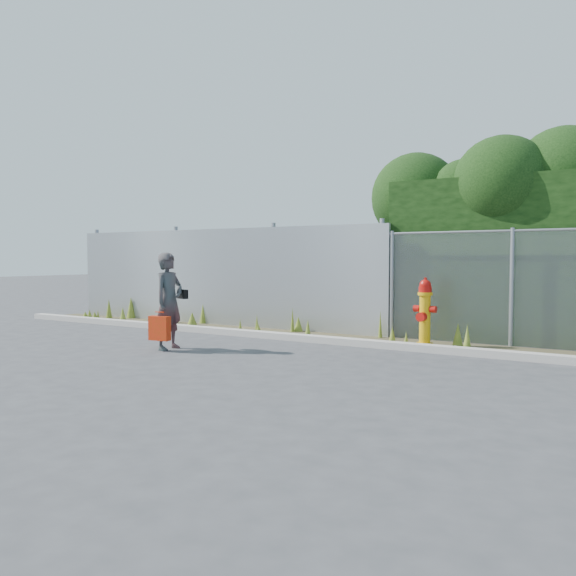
{
  "coord_description": "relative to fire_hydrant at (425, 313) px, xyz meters",
  "views": [
    {
      "loc": [
        4.83,
        -7.17,
        1.52
      ],
      "look_at": [
        -0.3,
        1.4,
        1.0
      ],
      "focal_mm": 35.0,
      "sensor_mm": 36.0,
      "label": 1
    }
  ],
  "objects": [
    {
      "name": "corrugated_fence",
      "position": [
        -5.15,
        0.67,
        0.52
      ],
      "size": [
        8.5,
        0.21,
        2.3
      ],
      "color": "#A6A8AD",
      "rests_on": "ground"
    },
    {
      "name": "ground",
      "position": [
        -1.9,
        -2.34,
        -0.58
      ],
      "size": [
        80.0,
        80.0,
        0.0
      ],
      "primitive_type": "plane",
      "color": "#3C3C3F",
      "rests_on": "ground"
    },
    {
      "name": "fire_hydrant",
      "position": [
        0.0,
        0.0,
        0.0
      ],
      "size": [
        0.4,
        0.36,
        1.2
      ],
      "rotation": [
        0.0,
        0.0,
        -0.1
      ],
      "color": "#DCA40B",
      "rests_on": "ground"
    },
    {
      "name": "red_tote_bag",
      "position": [
        -3.58,
        -2.74,
        -0.2
      ],
      "size": [
        0.36,
        0.13,
        0.47
      ],
      "rotation": [
        0.0,
        0.0,
        0.12
      ],
      "color": "#AC3109"
    },
    {
      "name": "black_shoulder_bag",
      "position": [
        -3.5,
        -2.26,
        0.34
      ],
      "size": [
        0.21,
        0.09,
        0.16
      ],
      "rotation": [
        0.0,
        0.0,
        -0.28
      ],
      "color": "black"
    },
    {
      "name": "woman",
      "position": [
        -3.6,
        -2.5,
        0.23
      ],
      "size": [
        0.41,
        0.6,
        1.62
      ],
      "primitive_type": "imported",
      "rotation": [
        0.0,
        0.0,
        1.6
      ],
      "color": "#0D5855",
      "rests_on": "ground"
    },
    {
      "name": "weed_strip",
      "position": [
        -3.29,
        0.11,
        -0.47
      ],
      "size": [
        16.0,
        1.25,
        0.54
      ],
      "color": "#423A25",
      "rests_on": "ground"
    },
    {
      "name": "curb",
      "position": [
        -1.9,
        -0.54,
        -0.52
      ],
      "size": [
        16.0,
        0.22,
        0.12
      ],
      "primitive_type": "cube",
      "color": "#AAA39A",
      "rests_on": "ground"
    }
  ]
}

